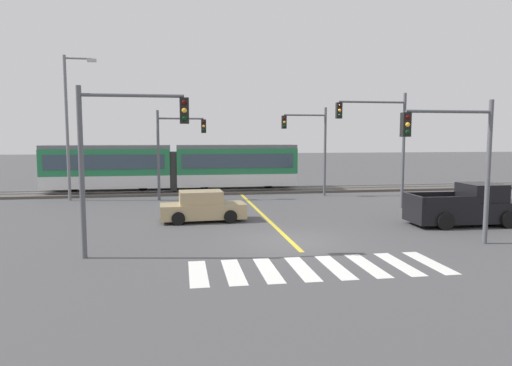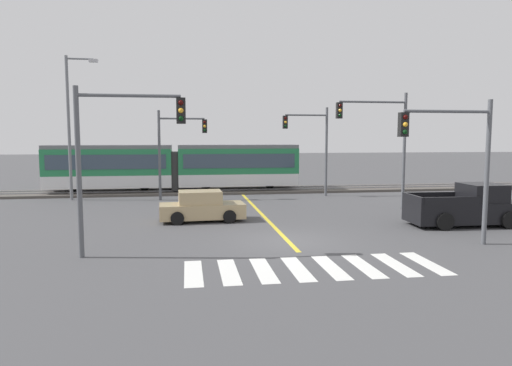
{
  "view_description": "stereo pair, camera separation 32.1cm",
  "coord_description": "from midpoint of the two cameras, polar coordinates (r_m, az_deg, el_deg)",
  "views": [
    {
      "loc": [
        -4.31,
        -17.65,
        4.19
      ],
      "look_at": [
        -0.14,
        7.67,
        1.6
      ],
      "focal_mm": 32.0,
      "sensor_mm": 36.0,
      "label": 1
    },
    {
      "loc": [
        -4.0,
        -17.7,
        4.19
      ],
      "look_at": [
        -0.14,
        7.67,
        1.6
      ],
      "focal_mm": 32.0,
      "sensor_mm": 36.0,
      "label": 2
    }
  ],
  "objects": [
    {
      "name": "light_rail_tram",
      "position": [
        34.78,
        -9.82,
        2.15
      ],
      "size": [
        18.5,
        2.64,
        3.43
      ],
      "color": "silver",
      "rests_on": "track_bed"
    },
    {
      "name": "track_bed",
      "position": [
        35.2,
        -1.8,
        -0.93
      ],
      "size": [
        120.0,
        4.0,
        0.18
      ],
      "primitive_type": "cube",
      "color": "#4C4742",
      "rests_on": "ground"
    },
    {
      "name": "crosswalk_stripe_5",
      "position": [
        15.56,
        13.84,
        -10.01
      ],
      "size": [
        0.57,
        2.8,
        0.01
      ],
      "primitive_type": "cube",
      "rotation": [
        0.0,
        0.0,
        -0.0
      ],
      "color": "silver",
      "rests_on": "ground"
    },
    {
      "name": "traffic_light_far_left",
      "position": [
        30.81,
        -9.71,
        5.06
      ],
      "size": [
        3.25,
        0.38,
        5.94
      ],
      "color": "#515459",
      "rests_on": "ground"
    },
    {
      "name": "pickup_truck",
      "position": [
        23.96,
        25.3,
        -2.82
      ],
      "size": [
        5.46,
        2.36,
        1.98
      ],
      "color": "black",
      "rests_on": "ground"
    },
    {
      "name": "crosswalk_stripe_4",
      "position": [
        15.18,
        9.93,
        -10.32
      ],
      "size": [
        0.57,
        2.8,
        0.01
      ],
      "primitive_type": "cube",
      "rotation": [
        0.0,
        0.0,
        -0.0
      ],
      "color": "silver",
      "rests_on": "ground"
    },
    {
      "name": "traffic_light_near_right",
      "position": [
        19.04,
        24.26,
        3.82
      ],
      "size": [
        3.75,
        0.38,
        5.62
      ],
      "color": "#515459",
      "rests_on": "ground"
    },
    {
      "name": "sedan_crossing",
      "position": [
        22.98,
        -6.39,
        -3.01
      ],
      "size": [
        4.28,
        2.07,
        1.52
      ],
      "color": "tan",
      "rests_on": "ground"
    },
    {
      "name": "traffic_light_near_left",
      "position": [
        16.44,
        -16.56,
        4.76
      ],
      "size": [
        3.75,
        0.38,
        5.92
      ],
      "color": "#515459",
      "rests_on": "ground"
    },
    {
      "name": "rail_far",
      "position": [
        35.89,
        -1.93,
        -0.57
      ],
      "size": [
        120.0,
        0.08,
        0.1
      ],
      "primitive_type": "cube",
      "color": "#939399",
      "rests_on": "track_bed"
    },
    {
      "name": "traffic_light_mid_right",
      "position": [
        27.53,
        15.89,
        6.01
      ],
      "size": [
        4.25,
        0.38,
        6.74
      ],
      "color": "#515459",
      "rests_on": "ground"
    },
    {
      "name": "crosswalk_stripe_1",
      "position": [
        14.52,
        -2.77,
        -10.99
      ],
      "size": [
        0.57,
        2.8,
        0.01
      ],
      "primitive_type": "cube",
      "rotation": [
        0.0,
        0.0,
        -0.0
      ],
      "color": "silver",
      "rests_on": "ground"
    },
    {
      "name": "lane_centre_line",
      "position": [
        24.97,
        1.07,
        -3.89
      ],
      "size": [
        0.2,
        16.89,
        0.01
      ],
      "primitive_type": "cube",
      "color": "gold",
      "rests_on": "ground"
    },
    {
      "name": "crosswalk_stripe_2",
      "position": [
        14.66,
        1.59,
        -10.82
      ],
      "size": [
        0.57,
        2.8,
        0.01
      ],
      "primitive_type": "cube",
      "rotation": [
        0.0,
        0.0,
        -0.0
      ],
      "color": "silver",
      "rests_on": "ground"
    },
    {
      "name": "crosswalk_stripe_3",
      "position": [
        14.89,
        5.84,
        -10.59
      ],
      "size": [
        0.57,
        2.8,
        0.01
      ],
      "primitive_type": "cube",
      "rotation": [
        0.0,
        0.0,
        -0.0
      ],
      "color": "silver",
      "rests_on": "ground"
    },
    {
      "name": "ground_plane",
      "position": [
        18.63,
        4.51,
        -7.25
      ],
      "size": [
        200.0,
        200.0,
        0.0
      ],
      "primitive_type": "plane",
      "color": "#474749"
    },
    {
      "name": "rail_near",
      "position": [
        34.47,
        -1.65,
        -0.84
      ],
      "size": [
        120.0,
        0.08,
        0.1
      ],
      "primitive_type": "cube",
      "color": "#939399",
      "rests_on": "track_bed"
    },
    {
      "name": "crosswalk_stripe_0",
      "position": [
        14.46,
        -7.19,
        -11.1
      ],
      "size": [
        0.57,
        2.8,
        0.01
      ],
      "primitive_type": "cube",
      "rotation": [
        0.0,
        0.0,
        -0.0
      ],
      "color": "silver",
      "rests_on": "ground"
    },
    {
      "name": "street_lamp_west",
      "position": [
        32.53,
        -21.83,
        7.32
      ],
      "size": [
        2.08,
        0.28,
        9.46
      ],
      "color": "slate",
      "rests_on": "ground"
    },
    {
      "name": "traffic_light_far_right",
      "position": [
        32.52,
        7.33,
        5.48
      ],
      "size": [
        3.25,
        0.38,
        6.27
      ],
      "color": "#515459",
      "rests_on": "ground"
    },
    {
      "name": "crosswalk_stripe_7",
      "position": [
        16.49,
        21.03,
        -9.32
      ],
      "size": [
        0.57,
        2.8,
        0.01
      ],
      "primitive_type": "cube",
      "rotation": [
        0.0,
        0.0,
        -0.0
      ],
      "color": "silver",
      "rests_on": "ground"
    },
    {
      "name": "crosswalk_stripe_6",
      "position": [
        15.99,
        17.55,
        -9.68
      ],
      "size": [
        0.57,
        2.8,
        0.01
      ],
      "primitive_type": "cube",
      "rotation": [
        0.0,
        0.0,
        -0.0
      ],
      "color": "silver",
      "rests_on": "ground"
    }
  ]
}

